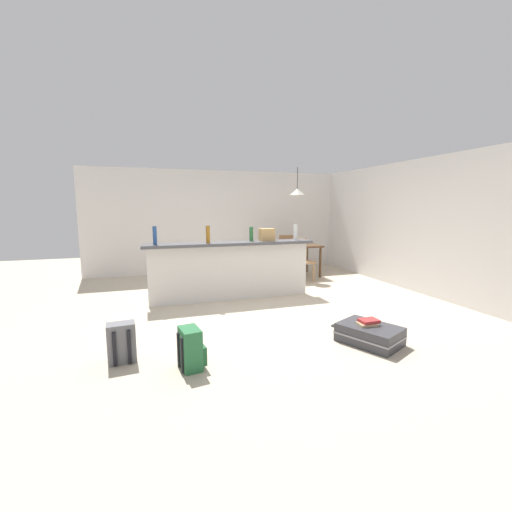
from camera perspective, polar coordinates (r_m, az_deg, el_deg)
ground_plane at (r=5.79m, az=1.23°, el=-8.09°), size 13.00×13.00×0.05m
wall_back at (r=8.50m, az=-5.54°, el=5.89°), size 6.60×0.10×2.50m
wall_right at (r=7.39m, az=23.48°, el=4.86°), size 0.10×6.00×2.50m
partition_half_wall at (r=5.88m, az=-4.27°, el=-2.77°), size 2.80×0.20×0.96m
bar_countertop at (r=5.80m, az=-4.32°, el=2.13°), size 2.96×0.40×0.05m
bottle_blue at (r=5.61m, az=-16.88°, el=3.37°), size 0.06×0.06×0.30m
bottle_amber at (r=5.63m, az=-8.20°, el=3.64°), size 0.07×0.07×0.29m
bottle_green at (r=5.95m, az=-0.82°, el=3.78°), size 0.07×0.07×0.25m
bottle_white at (r=6.23m, az=6.75°, el=4.08°), size 0.07×0.07×0.29m
grocery_bag at (r=6.02m, az=1.86°, el=3.67°), size 0.26×0.18×0.22m
dining_table at (r=7.84m, az=6.63°, el=1.24°), size 1.10×0.80×0.74m
dining_chair_near_partition at (r=7.38m, az=7.75°, el=-0.26°), size 0.46×0.46×0.93m
dining_chair_far_side at (r=8.37m, az=5.14°, el=0.81°), size 0.46×0.46×0.93m
pendant_lamp at (r=7.79m, az=7.04°, el=10.81°), size 0.34×0.34×0.66m
suitcase_flat_charcoal at (r=4.31m, az=18.76°, el=-12.53°), size 0.74×0.89×0.22m
backpack_grey at (r=3.88m, az=-21.95°, el=-13.60°), size 0.29×0.27×0.42m
backpack_green at (r=3.54m, az=-11.02°, el=-15.33°), size 0.28×0.31×0.42m
book_stack at (r=4.28m, az=18.59°, el=-10.66°), size 0.26×0.19×0.06m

